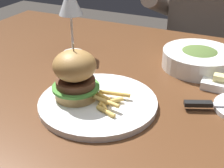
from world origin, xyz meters
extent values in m
cube|color=#56331C|center=(0.00, 0.00, 0.72)|extent=(1.45, 0.85, 0.04)
cylinder|color=#56331C|center=(-0.66, 0.36, 0.35)|extent=(0.06, 0.06, 0.70)
cylinder|color=white|center=(-0.07, -0.15, 0.75)|extent=(0.26, 0.26, 0.01)
cylinder|color=tan|center=(-0.12, -0.16, 0.77)|extent=(0.09, 0.09, 0.02)
cylinder|color=#4C9338|center=(-0.12, -0.16, 0.78)|extent=(0.11, 0.11, 0.01)
cylinder|color=brown|center=(-0.12, -0.16, 0.79)|extent=(0.09, 0.09, 0.02)
ellipsoid|color=#A97A41|center=(-0.12, -0.16, 0.83)|extent=(0.09, 0.09, 0.07)
cylinder|color=#CCB78C|center=(-0.12, -0.16, 0.86)|extent=(0.00, 0.00, 0.05)
cylinder|color=#E0B251|center=(-0.03, -0.19, 0.76)|extent=(0.05, 0.02, 0.01)
cylinder|color=gold|center=(-0.04, -0.16, 0.76)|extent=(0.04, 0.05, 0.01)
cylinder|color=#EABC5B|center=(-0.05, -0.16, 0.76)|extent=(0.05, 0.06, 0.01)
cylinder|color=gold|center=(-0.04, -0.12, 0.76)|extent=(0.07, 0.02, 0.01)
cylinder|color=gold|center=(-0.07, -0.14, 0.77)|extent=(0.06, 0.03, 0.01)
cylinder|color=#EABC5B|center=(-0.04, -0.17, 0.77)|extent=(0.07, 0.02, 0.01)
cylinder|color=#EABC5B|center=(-0.04, -0.15, 0.76)|extent=(0.04, 0.04, 0.01)
cylinder|color=silver|center=(-0.28, 0.08, 0.74)|extent=(0.06, 0.06, 0.00)
cylinder|color=silver|center=(-0.28, 0.08, 0.80)|extent=(0.01, 0.01, 0.12)
cone|color=silver|center=(-0.28, 0.08, 0.90)|extent=(0.07, 0.07, 0.08)
cube|color=black|center=(0.13, -0.07, 0.76)|extent=(0.06, 0.04, 0.01)
cube|color=white|center=(0.16, 0.05, 0.75)|extent=(0.08, 0.06, 0.02)
cube|color=#F4E58C|center=(0.16, 0.05, 0.77)|extent=(0.03, 0.02, 0.02)
cylinder|color=white|center=(0.09, 0.15, 0.76)|extent=(0.20, 0.20, 0.05)
ellipsoid|color=#4C662D|center=(0.09, 0.15, 0.78)|extent=(0.11, 0.11, 0.02)
cube|color=#282833|center=(0.05, 0.70, 0.23)|extent=(0.30, 0.22, 0.46)
cube|color=#72665B|center=(0.05, 0.70, 0.72)|extent=(0.36, 0.20, 0.52)
cylinder|color=#72665B|center=(-0.17, 0.62, 0.78)|extent=(0.07, 0.34, 0.18)
camera|label=1|loc=(0.21, -0.67, 1.11)|focal=50.00mm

